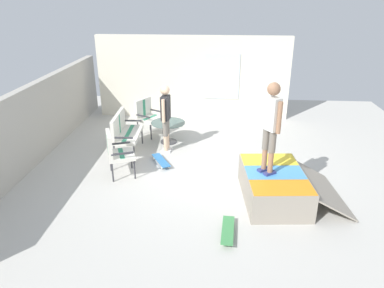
{
  "coord_description": "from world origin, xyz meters",
  "views": [
    {
      "loc": [
        -7.42,
        -0.31,
        3.77
      ],
      "look_at": [
        -0.19,
        0.23,
        0.7
      ],
      "focal_mm": 33.73,
      "sensor_mm": 36.0,
      "label": 1
    }
  ],
  "objects_px": {
    "person_skater": "(271,122)",
    "skateboard_spare": "(228,230)",
    "patio_table": "(168,128)",
    "person_watching": "(166,114)",
    "patio_chair_near_house": "(147,114)",
    "patio_bench": "(124,130)",
    "patio_chair_by_wall": "(116,150)",
    "skateboard_by_bench": "(161,161)",
    "skate_ramp": "(275,186)"
  },
  "relations": [
    {
      "from": "person_watching",
      "to": "patio_bench",
      "type": "bearing_deg",
      "value": 98.32
    },
    {
      "from": "skateboard_spare",
      "to": "person_skater",
      "type": "bearing_deg",
      "value": -31.75
    },
    {
      "from": "skate_ramp",
      "to": "patio_chair_near_house",
      "type": "height_order",
      "value": "patio_chair_near_house"
    },
    {
      "from": "patio_chair_near_house",
      "to": "person_skater",
      "type": "distance_m",
      "value": 4.55
    },
    {
      "from": "patio_bench",
      "to": "skateboard_spare",
      "type": "xyz_separation_m",
      "value": [
        -3.2,
        -2.55,
        -0.53
      ]
    },
    {
      "from": "patio_bench",
      "to": "skateboard_by_bench",
      "type": "relative_size",
      "value": 1.59
    },
    {
      "from": "patio_bench",
      "to": "person_skater",
      "type": "distance_m",
      "value": 3.97
    },
    {
      "from": "person_watching",
      "to": "skateboard_spare",
      "type": "distance_m",
      "value": 3.78
    },
    {
      "from": "patio_chair_near_house",
      "to": "patio_table",
      "type": "height_order",
      "value": "patio_chair_near_house"
    },
    {
      "from": "person_skater",
      "to": "skateboard_by_bench",
      "type": "distance_m",
      "value": 3.08
    },
    {
      "from": "patio_chair_by_wall",
      "to": "skateboard_spare",
      "type": "relative_size",
      "value": 1.26
    },
    {
      "from": "skate_ramp",
      "to": "skateboard_by_bench",
      "type": "distance_m",
      "value": 2.84
    },
    {
      "from": "patio_chair_near_house",
      "to": "skateboard_spare",
      "type": "height_order",
      "value": "patio_chair_near_house"
    },
    {
      "from": "patio_chair_by_wall",
      "to": "person_watching",
      "type": "distance_m",
      "value": 1.71
    },
    {
      "from": "patio_bench",
      "to": "skateboard_spare",
      "type": "bearing_deg",
      "value": -141.46
    },
    {
      "from": "person_watching",
      "to": "patio_table",
      "type": "bearing_deg",
      "value": 3.05
    },
    {
      "from": "patio_table",
      "to": "skateboard_spare",
      "type": "height_order",
      "value": "patio_table"
    },
    {
      "from": "person_watching",
      "to": "person_skater",
      "type": "height_order",
      "value": "person_skater"
    },
    {
      "from": "patio_chair_by_wall",
      "to": "skateboard_spare",
      "type": "distance_m",
      "value": 3.14
    },
    {
      "from": "patio_bench",
      "to": "patio_chair_by_wall",
      "type": "bearing_deg",
      "value": -173.51
    },
    {
      "from": "patio_bench",
      "to": "skateboard_spare",
      "type": "distance_m",
      "value": 4.12
    },
    {
      "from": "patio_bench",
      "to": "person_watching",
      "type": "relative_size",
      "value": 0.74
    },
    {
      "from": "patio_chair_by_wall",
      "to": "person_watching",
      "type": "xyz_separation_m",
      "value": [
        1.39,
        -0.9,
        0.39
      ]
    },
    {
      "from": "skate_ramp",
      "to": "skateboard_spare",
      "type": "bearing_deg",
      "value": 142.5
    },
    {
      "from": "patio_bench",
      "to": "patio_table",
      "type": "xyz_separation_m",
      "value": [
        0.74,
        -1.01,
        -0.21
      ]
    },
    {
      "from": "patio_chair_near_house",
      "to": "skateboard_by_bench",
      "type": "distance_m",
      "value": 2.09
    },
    {
      "from": "skate_ramp",
      "to": "skateboard_spare",
      "type": "relative_size",
      "value": 2.52
    },
    {
      "from": "patio_chair_by_wall",
      "to": "patio_bench",
      "type": "bearing_deg",
      "value": 6.49
    },
    {
      "from": "patio_chair_by_wall",
      "to": "skateboard_by_bench",
      "type": "xyz_separation_m",
      "value": [
        0.65,
        -0.87,
        -0.53
      ]
    },
    {
      "from": "patio_chair_near_house",
      "to": "person_skater",
      "type": "relative_size",
      "value": 0.58
    },
    {
      "from": "skateboard_by_bench",
      "to": "person_skater",
      "type": "bearing_deg",
      "value": -121.94
    },
    {
      "from": "skate_ramp",
      "to": "person_watching",
      "type": "relative_size",
      "value": 1.2
    },
    {
      "from": "patio_bench",
      "to": "person_watching",
      "type": "bearing_deg",
      "value": -81.68
    },
    {
      "from": "patio_bench",
      "to": "patio_chair_by_wall",
      "type": "distance_m",
      "value": 1.25
    },
    {
      "from": "person_watching",
      "to": "patio_chair_near_house",
      "type": "bearing_deg",
      "value": 31.68
    },
    {
      "from": "person_skater",
      "to": "skateboard_spare",
      "type": "distance_m",
      "value": 2.07
    },
    {
      "from": "patio_chair_near_house",
      "to": "patio_table",
      "type": "xyz_separation_m",
      "value": [
        -0.57,
        -0.68,
        -0.21
      ]
    },
    {
      "from": "patio_chair_near_house",
      "to": "skateboard_spare",
      "type": "distance_m",
      "value": 5.05
    },
    {
      "from": "patio_chair_by_wall",
      "to": "person_watching",
      "type": "relative_size",
      "value": 0.6
    },
    {
      "from": "patio_chair_by_wall",
      "to": "person_skater",
      "type": "relative_size",
      "value": 0.58
    },
    {
      "from": "skate_ramp",
      "to": "person_skater",
      "type": "xyz_separation_m",
      "value": [
        -0.03,
        0.2,
        1.32
      ]
    },
    {
      "from": "patio_table",
      "to": "skateboard_by_bench",
      "type": "distance_m",
      "value": 1.38
    },
    {
      "from": "skate_ramp",
      "to": "skateboard_by_bench",
      "type": "relative_size",
      "value": 2.56
    },
    {
      "from": "person_watching",
      "to": "person_skater",
      "type": "relative_size",
      "value": 0.98
    },
    {
      "from": "patio_bench",
      "to": "patio_table",
      "type": "distance_m",
      "value": 1.27
    },
    {
      "from": "patio_chair_near_house",
      "to": "skateboard_spare",
      "type": "xyz_separation_m",
      "value": [
        -4.5,
        -2.21,
        -0.53
      ]
    },
    {
      "from": "patio_table",
      "to": "person_watching",
      "type": "height_order",
      "value": "person_watching"
    },
    {
      "from": "patio_chair_by_wall",
      "to": "skateboard_by_bench",
      "type": "bearing_deg",
      "value": -53.45
    },
    {
      "from": "patio_table",
      "to": "patio_chair_by_wall",
      "type": "bearing_deg",
      "value": 156.26
    },
    {
      "from": "patio_table",
      "to": "person_watching",
      "type": "xyz_separation_m",
      "value": [
        -0.59,
        -0.03,
        0.6
      ]
    }
  ]
}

